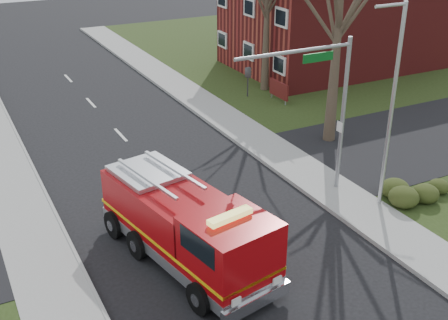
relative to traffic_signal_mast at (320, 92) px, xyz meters
name	(u,v)px	position (x,y,z in m)	size (l,w,h in m)	color
ground	(222,244)	(-5.21, -1.50, -4.71)	(120.00, 120.00, 0.00)	black
sidewalk_right	(352,204)	(0.99, -1.50, -4.63)	(2.40, 80.00, 0.15)	gray
sidewalk_left	(53,291)	(-11.41, -1.50, -4.63)	(2.40, 80.00, 0.15)	gray
brick_building	(337,18)	(13.79, 16.50, -1.05)	(15.40, 10.40, 7.25)	maroon
health_center_sign	(279,90)	(5.29, 11.00, -3.83)	(0.12, 2.00, 1.40)	#541413
hedge_corner	(421,189)	(3.79, -2.50, -4.13)	(2.80, 2.00, 0.90)	#293613
traffic_signal_mast	(320,92)	(0.00, 0.00, 0.00)	(5.29, 0.18, 6.80)	gray
streetlight_pole	(391,103)	(1.93, -2.00, -0.16)	(1.48, 0.16, 8.40)	#B7BABF
fire_engine	(187,228)	(-6.77, -1.93, -3.33)	(4.02, 7.88, 3.04)	#9A070B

